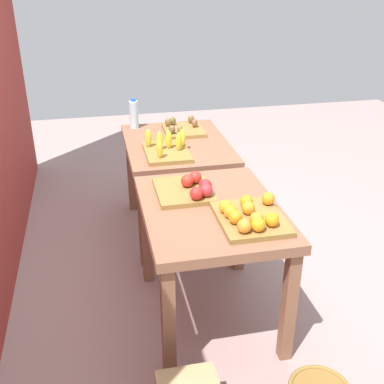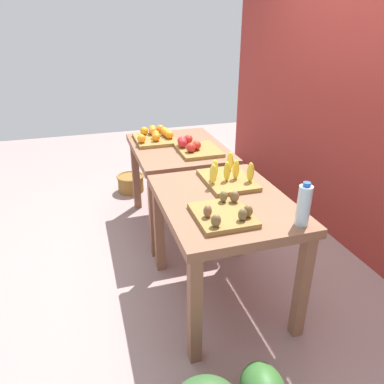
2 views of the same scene
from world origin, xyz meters
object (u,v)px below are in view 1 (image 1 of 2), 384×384
Objects in this scene: apple_bin at (189,189)px; watermelon_pile at (188,170)px; display_table_left at (211,224)px; water_bottle at (134,114)px; banana_crate at (167,149)px; display_table_right at (177,156)px; orange_bin at (249,216)px; kiwi_bin at (183,129)px.

apple_bin is 0.63× the size of watermelon_pile.
display_table_left is 4.08× the size of water_bottle.
watermelon_pile is at bearing -7.65° from display_table_left.
banana_crate reaches higher than apple_bin.
banana_crate is at bearing 161.29° from watermelon_pile.
water_bottle reaches higher than display_table_right.
apple_bin reaches higher than orange_bin.
display_table_right is at bearing -145.73° from water_bottle.
orange_bin is at bearing -173.17° from display_table_right.
banana_crate is at bearing 2.20° from apple_bin.
orange_bin is 0.49m from apple_bin.
kiwi_bin is (1.35, -0.09, 0.15)m from display_table_left.
display_table_left is 1.00× the size of display_table_right.
banana_crate is at bearing 14.13° from orange_bin.
banana_crate reaches higher than display_table_right.
display_table_right is 2.89× the size of kiwi_bin.
water_bottle is at bearing 14.62° from banana_crate.
banana_crate is 1.73× the size of water_bottle.
display_table_right is 0.95m from apple_bin.
banana_crate is (0.70, 0.03, 0.00)m from apple_bin.
display_table_right is 0.29m from kiwi_bin.
display_table_right is 2.59× the size of apple_bin.
water_bottle is 0.40× the size of watermelon_pile.
display_table_left is 1.62× the size of watermelon_pile.
orange_bin reaches higher than display_table_left.
watermelon_pile is (1.16, -0.39, -0.71)m from banana_crate.
banana_crate reaches higher than display_table_left.
display_table_left is 2.36× the size of banana_crate.
orange_bin is at bearing -148.65° from apple_bin.
display_table_left is at bearing -169.35° from water_bottle.
apple_bin reaches higher than watermelon_pile.
orange_bin is (-0.23, -0.16, 0.16)m from display_table_left.
water_bottle is (1.55, 0.29, 0.24)m from display_table_left.
watermelon_pile is at bearing -48.54° from water_bottle.
water_bottle reaches higher than orange_bin.
kiwi_bin is 1.41× the size of water_bottle.
water_bottle is at bearing 14.31° from orange_bin.
display_table_left is at bearing 180.00° from display_table_right.
apple_bin reaches higher than kiwi_bin.
orange_bin reaches higher than watermelon_pile.
apple_bin is at bearing 168.83° from watermelon_pile.
banana_crate is 0.51m from kiwi_bin.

